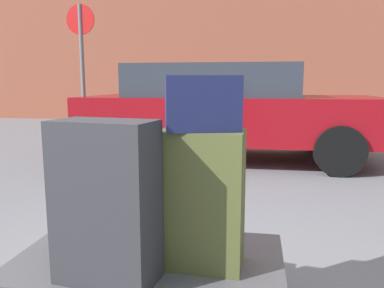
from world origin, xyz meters
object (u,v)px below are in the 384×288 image
(suitcase_charcoal_stacked_top, at_px, (106,202))
(suitcase_teal_rear_left, at_px, (121,220))
(parked_car, at_px, (226,110))
(no_parking_sign, at_px, (82,62))
(suitcase_olive_front_right, at_px, (202,199))
(duffel_bag_navy_topmost_pile, at_px, (202,103))
(luggage_cart, at_px, (150,270))
(bollard_kerb_near, at_px, (369,122))

(suitcase_charcoal_stacked_top, bearing_deg, suitcase_teal_rear_left, 110.24)
(parked_car, bearing_deg, no_parking_sign, 170.08)
(parked_car, bearing_deg, suitcase_olive_front_right, -86.72)
(suitcase_charcoal_stacked_top, relative_size, duffel_bag_navy_topmost_pile, 2.16)
(suitcase_teal_rear_left, height_order, parked_car, parked_car)
(suitcase_charcoal_stacked_top, relative_size, no_parking_sign, 0.27)
(luggage_cart, bearing_deg, bollard_kerb_near, 68.13)
(suitcase_olive_front_right, bearing_deg, bollard_kerb_near, 72.53)
(suitcase_charcoal_stacked_top, bearing_deg, suitcase_olive_front_right, 37.30)
(suitcase_teal_rear_left, bearing_deg, bollard_kerb_near, 76.81)
(duffel_bag_navy_topmost_pile, height_order, bollard_kerb_near, duffel_bag_navy_topmost_pile)
(suitcase_charcoal_stacked_top, relative_size, bollard_kerb_near, 1.09)
(bollard_kerb_near, bearing_deg, parked_car, -132.16)
(suitcase_teal_rear_left, xyz_separation_m, parked_car, (0.20, 3.99, 0.29))
(suitcase_olive_front_right, xyz_separation_m, duffel_bag_navy_topmost_pile, (0.00, -0.00, 0.42))
(suitcase_olive_front_right, distance_m, suitcase_charcoal_stacked_top, 0.41)
(suitcase_teal_rear_left, distance_m, duffel_bag_navy_topmost_pile, 0.76)
(suitcase_teal_rear_left, relative_size, no_parking_sign, 0.21)
(suitcase_charcoal_stacked_top, bearing_deg, no_parking_sign, 124.85)
(bollard_kerb_near, xyz_separation_m, no_parking_sign, (-5.41, -2.80, 1.21))
(bollard_kerb_near, distance_m, no_parking_sign, 6.21)
(duffel_bag_navy_topmost_pile, bearing_deg, suitcase_teal_rear_left, 146.14)
(suitcase_olive_front_right, distance_m, duffel_bag_navy_topmost_pile, 0.42)
(suitcase_charcoal_stacked_top, xyz_separation_m, bollard_kerb_near, (3.05, 7.57, -0.37))
(suitcase_teal_rear_left, bearing_deg, no_parking_sign, 127.52)
(suitcase_olive_front_right, relative_size, duffel_bag_navy_topmost_pile, 1.97)
(suitcase_olive_front_right, distance_m, suitcase_teal_rear_left, 0.49)
(suitcase_teal_rear_left, xyz_separation_m, duffel_bag_navy_topmost_pile, (0.43, -0.15, 0.60))
(luggage_cart, height_order, duffel_bag_navy_topmost_pile, duffel_bag_navy_topmost_pile)
(bollard_kerb_near, bearing_deg, suitcase_charcoal_stacked_top, -111.95)
(suitcase_charcoal_stacked_top, xyz_separation_m, no_parking_sign, (-2.36, 4.77, 0.84))
(parked_car, distance_m, bollard_kerb_near, 4.38)
(duffel_bag_navy_topmost_pile, bearing_deg, bollard_kerb_near, 54.59)
(luggage_cart, height_order, suitcase_teal_rear_left, suitcase_teal_rear_left)
(parked_car, bearing_deg, luggage_cart, -90.26)
(parked_car, distance_m, no_parking_sign, 2.63)
(suitcase_olive_front_right, relative_size, no_parking_sign, 0.25)
(suitcase_olive_front_right, relative_size, parked_car, 0.14)
(suitcase_olive_front_right, xyz_separation_m, suitcase_teal_rear_left, (-0.43, 0.15, -0.18))
(luggage_cart, xyz_separation_m, parked_car, (0.02, 4.10, 0.49))
(suitcase_charcoal_stacked_top, distance_m, bollard_kerb_near, 8.17)
(suitcase_charcoal_stacked_top, height_order, duffel_bag_navy_topmost_pile, duffel_bag_navy_topmost_pile)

